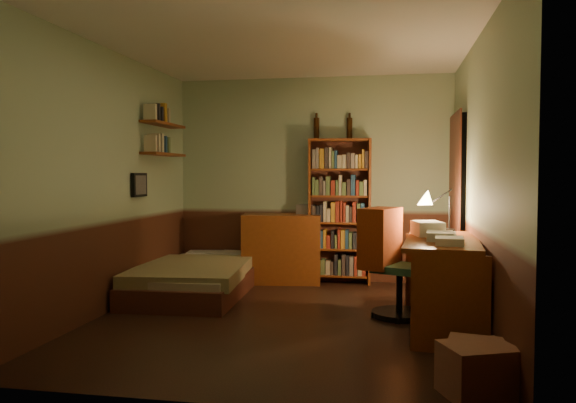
% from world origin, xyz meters
% --- Properties ---
extents(floor, '(3.50, 4.00, 0.02)m').
position_xyz_m(floor, '(0.00, 0.00, -0.01)').
color(floor, black).
rests_on(floor, ground).
extents(ceiling, '(3.50, 4.00, 0.02)m').
position_xyz_m(ceiling, '(0.00, 0.00, 2.61)').
color(ceiling, silver).
rests_on(ceiling, wall_back).
extents(wall_back, '(3.50, 0.02, 2.60)m').
position_xyz_m(wall_back, '(0.00, 2.01, 1.30)').
color(wall_back, '#95AD87').
rests_on(wall_back, ground).
extents(wall_left, '(0.02, 4.00, 2.60)m').
position_xyz_m(wall_left, '(-1.76, 0.00, 1.30)').
color(wall_left, '#95AD87').
rests_on(wall_left, ground).
extents(wall_right, '(0.02, 4.00, 2.60)m').
position_xyz_m(wall_right, '(1.76, 0.00, 1.30)').
color(wall_right, '#95AD87').
rests_on(wall_right, ground).
extents(wall_front, '(3.50, 0.02, 2.60)m').
position_xyz_m(wall_front, '(0.00, -2.01, 1.30)').
color(wall_front, '#95AD87').
rests_on(wall_front, ground).
extents(doorway, '(0.06, 0.90, 2.00)m').
position_xyz_m(doorway, '(1.72, 1.30, 1.00)').
color(doorway, black).
rests_on(doorway, ground).
extents(door_trim, '(0.02, 0.98, 2.08)m').
position_xyz_m(door_trim, '(1.69, 1.30, 1.00)').
color(door_trim, '#472116').
rests_on(door_trim, ground).
extents(bed, '(1.18, 2.11, 0.61)m').
position_xyz_m(bed, '(-1.19, 0.97, 0.31)').
color(bed, olive).
rests_on(bed, ground).
extents(dresser, '(1.03, 0.61, 0.86)m').
position_xyz_m(dresser, '(-0.36, 1.76, 0.43)').
color(dresser, brown).
rests_on(dresser, ground).
extents(mini_stereo, '(0.25, 0.21, 0.12)m').
position_xyz_m(mini_stereo, '(-0.06, 1.89, 0.92)').
color(mini_stereo, '#B2B2B7').
rests_on(mini_stereo, dresser).
extents(bookshelf, '(0.80, 0.33, 1.80)m').
position_xyz_m(bookshelf, '(0.36, 1.85, 0.90)').
color(bookshelf, brown).
rests_on(bookshelf, ground).
extents(bottle_left, '(0.09, 0.09, 0.28)m').
position_xyz_m(bottle_left, '(0.05, 1.96, 1.94)').
color(bottle_left, black).
rests_on(bottle_left, bookshelf).
extents(bottle_right, '(0.07, 0.07, 0.27)m').
position_xyz_m(bottle_right, '(0.47, 1.96, 1.94)').
color(bottle_right, black).
rests_on(bottle_right, bookshelf).
extents(desk, '(0.74, 1.54, 0.80)m').
position_xyz_m(desk, '(1.44, -0.05, 0.40)').
color(desk, brown).
rests_on(desk, ground).
extents(paper_stack, '(0.31, 0.37, 0.13)m').
position_xyz_m(paper_stack, '(1.33, 0.20, 0.86)').
color(paper_stack, silver).
rests_on(paper_stack, desk).
extents(desk_lamp, '(0.21, 0.21, 0.62)m').
position_xyz_m(desk_lamp, '(1.57, 0.70, 1.11)').
color(desk_lamp, black).
rests_on(desk_lamp, desk).
extents(office_chair, '(0.55, 0.52, 0.88)m').
position_xyz_m(office_chair, '(1.08, 0.28, 0.44)').
color(office_chair, '#2E5E3F').
rests_on(office_chair, ground).
extents(red_jacket, '(0.36, 0.53, 0.58)m').
position_xyz_m(red_jacket, '(0.86, 0.08, 1.17)').
color(red_jacket, '#A43A13').
rests_on(red_jacket, office_chair).
extents(wall_shelf_lower, '(0.20, 0.90, 0.03)m').
position_xyz_m(wall_shelf_lower, '(-1.64, 1.10, 1.60)').
color(wall_shelf_lower, brown).
rests_on(wall_shelf_lower, wall_left).
extents(wall_shelf_upper, '(0.20, 0.90, 0.03)m').
position_xyz_m(wall_shelf_upper, '(-1.64, 1.10, 1.95)').
color(wall_shelf_upper, brown).
rests_on(wall_shelf_upper, wall_left).
extents(framed_picture, '(0.04, 0.32, 0.26)m').
position_xyz_m(framed_picture, '(-1.72, 0.60, 1.25)').
color(framed_picture, black).
rests_on(framed_picture, wall_left).
extents(cardboard_box_a, '(0.52, 0.48, 0.32)m').
position_xyz_m(cardboard_box_a, '(1.53, -1.59, 0.16)').
color(cardboard_box_a, '#925F49').
rests_on(cardboard_box_a, ground).
extents(cardboard_box_b, '(0.41, 0.36, 0.25)m').
position_xyz_m(cardboard_box_b, '(1.56, -1.27, 0.13)').
color(cardboard_box_b, '#925F49').
rests_on(cardboard_box_b, ground).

